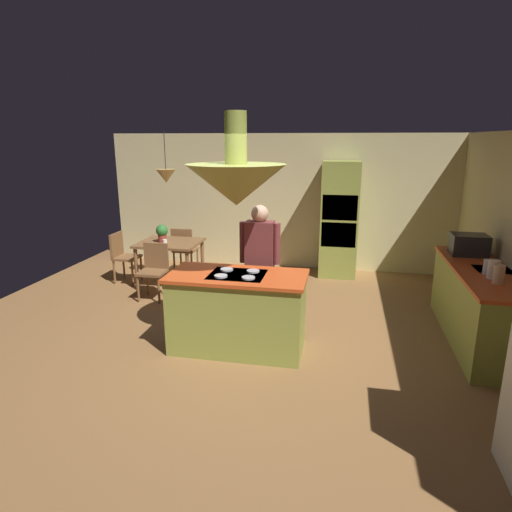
% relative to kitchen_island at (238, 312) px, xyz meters
% --- Properties ---
extents(ground, '(8.16, 8.16, 0.00)m').
position_rel_kitchen_island_xyz_m(ground, '(0.00, 0.20, -0.47)').
color(ground, olive).
extents(wall_back, '(6.80, 0.10, 2.55)m').
position_rel_kitchen_island_xyz_m(wall_back, '(0.00, 3.65, 0.80)').
color(wall_back, beige).
rests_on(wall_back, ground).
extents(kitchen_island, '(1.61, 0.79, 0.95)m').
position_rel_kitchen_island_xyz_m(kitchen_island, '(0.00, 0.00, 0.00)').
color(kitchen_island, '#939E42').
rests_on(kitchen_island, ground).
extents(counter_run_right, '(0.73, 2.30, 0.93)m').
position_rel_kitchen_island_xyz_m(counter_run_right, '(2.84, 0.80, 0.00)').
color(counter_run_right, '#939E42').
rests_on(counter_run_right, ground).
extents(oven_tower, '(0.66, 0.62, 2.08)m').
position_rel_kitchen_island_xyz_m(oven_tower, '(1.10, 3.24, 0.57)').
color(oven_tower, '#939E42').
rests_on(oven_tower, ground).
extents(dining_table, '(1.01, 0.88, 0.76)m').
position_rel_kitchen_island_xyz_m(dining_table, '(-1.70, 2.10, 0.18)').
color(dining_table, brown).
rests_on(dining_table, ground).
extents(person_at_island, '(0.53, 0.22, 1.65)m').
position_rel_kitchen_island_xyz_m(person_at_island, '(0.14, 0.67, 0.47)').
color(person_at_island, tan).
rests_on(person_at_island, ground).
extents(range_hood, '(1.10, 1.10, 1.00)m').
position_rel_kitchen_island_xyz_m(range_hood, '(0.00, -0.00, 1.51)').
color(range_hood, '#939E42').
extents(pendant_light_over_table, '(0.32, 0.32, 0.82)m').
position_rel_kitchen_island_xyz_m(pendant_light_over_table, '(-1.70, 2.10, 1.39)').
color(pendant_light_over_table, '#E0B266').
extents(chair_facing_island, '(0.40, 0.40, 0.87)m').
position_rel_kitchen_island_xyz_m(chair_facing_island, '(-1.70, 1.44, 0.03)').
color(chair_facing_island, brown).
rests_on(chair_facing_island, ground).
extents(chair_by_back_wall, '(0.40, 0.40, 0.87)m').
position_rel_kitchen_island_xyz_m(chair_by_back_wall, '(-1.70, 2.76, 0.03)').
color(chair_by_back_wall, brown).
rests_on(chair_by_back_wall, ground).
extents(chair_at_corner, '(0.40, 0.40, 0.87)m').
position_rel_kitchen_island_xyz_m(chair_at_corner, '(-2.59, 2.10, 0.03)').
color(chair_at_corner, brown).
rests_on(chair_at_corner, ground).
extents(potted_plant_on_table, '(0.20, 0.20, 0.30)m').
position_rel_kitchen_island_xyz_m(potted_plant_on_table, '(-1.81, 2.05, 0.46)').
color(potted_plant_on_table, '#99382D').
rests_on(potted_plant_on_table, dining_table).
extents(cup_on_table, '(0.07, 0.07, 0.09)m').
position_rel_kitchen_island_xyz_m(cup_on_table, '(-1.69, 1.88, 0.33)').
color(cup_on_table, white).
rests_on(cup_on_table, dining_table).
extents(canister_flour, '(0.11, 0.11, 0.21)m').
position_rel_kitchen_island_xyz_m(canister_flour, '(2.84, 0.23, 0.57)').
color(canister_flour, '#E0B78C').
rests_on(canister_flour, counter_run_right).
extents(canister_sugar, '(0.13, 0.13, 0.21)m').
position_rel_kitchen_island_xyz_m(canister_sugar, '(2.84, 0.41, 0.57)').
color(canister_sugar, silver).
rests_on(canister_sugar, counter_run_right).
extents(canister_tea, '(0.11, 0.11, 0.17)m').
position_rel_kitchen_island_xyz_m(canister_tea, '(2.84, 0.59, 0.55)').
color(canister_tea, silver).
rests_on(canister_tea, counter_run_right).
extents(microwave_on_counter, '(0.46, 0.36, 0.28)m').
position_rel_kitchen_island_xyz_m(microwave_on_counter, '(2.84, 1.48, 0.60)').
color(microwave_on_counter, '#232326').
rests_on(microwave_on_counter, counter_run_right).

